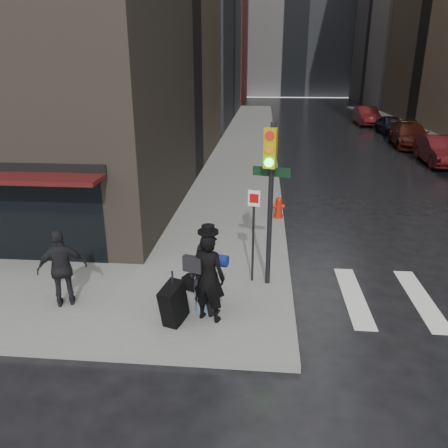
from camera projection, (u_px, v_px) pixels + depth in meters
The scene contains 14 objects.
ground at pixel (206, 311), 10.04m from camera, with size 140.00×140.00×0.00m, color black.
sidewalk_left at pixel (249, 134), 35.27m from camera, with size 4.00×50.00×0.15m, color slate.
sidewalk_right at pixel (422, 136), 34.13m from camera, with size 3.00×50.00×0.15m, color slate.
bldg_left_far at pixel (172, 10), 64.68m from camera, with size 22.00×20.00×26.00m, color brown.
bldg_distant at pixel (295, 1), 77.01m from camera, with size 40.00×12.00×32.00m, color slate.
man_overcoat at pixel (201, 281), 9.12m from camera, with size 1.42×1.01×2.20m.
man_jeans at pixel (204, 277), 9.53m from camera, with size 1.12×0.98×1.63m.
man_greycoat at pixel (62, 268), 9.73m from camera, with size 1.15×0.85×1.82m.
traffic_light at pixel (269, 185), 10.08m from camera, with size 0.98×0.56×3.99m.
fire_hydrant at pixel (279, 208), 15.63m from camera, with size 0.42×0.33×0.76m.
parked_car_2 at pixel (440, 151), 24.52m from camera, with size 1.66×4.77×1.57m, color #410D0F.
parked_car_3 at pixel (410, 135), 29.97m from camera, with size 2.20×5.41×1.57m, color #3A120B.
parked_car_4 at pixel (391, 125), 35.42m from camera, with size 1.73×4.30×1.46m, color black.
parked_car_5 at pixel (366, 116), 40.90m from camera, with size 1.78×5.09×1.68m, color #430D0E.
Camera 1 is at (1.19, -8.67, 5.33)m, focal length 35.00 mm.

